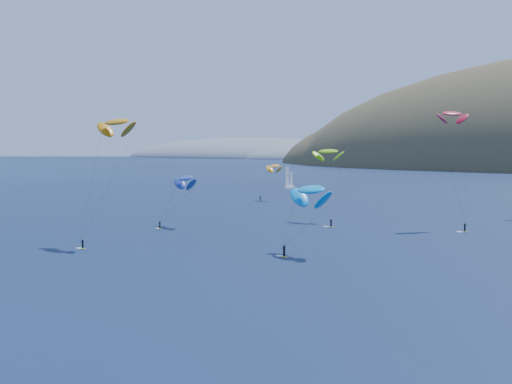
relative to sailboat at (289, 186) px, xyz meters
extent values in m
ellipsoid|color=#3D3526|center=(-55.21, 377.60, -8.11)|extent=(340.00, 240.00, 120.00)
ellipsoid|color=slate|center=(-395.21, 547.60, -4.51)|extent=(400.00, 240.00, 60.00)
ellipsoid|color=slate|center=(-255.21, 507.60, -3.55)|extent=(240.00, 180.00, 44.00)
cube|color=white|center=(0.00, -0.02, -0.57)|extent=(2.16, 7.32, 0.87)
cylinder|color=white|center=(0.00, 0.47, 4.52)|extent=(0.14, 0.14, 10.17)
cube|color=gold|center=(25.59, -60.32, -0.87)|extent=(1.32, 0.83, 0.07)
cylinder|color=black|center=(25.59, -60.32, -0.07)|extent=(0.30, 0.30, 1.36)
sphere|color=#8C6047|center=(25.59, -60.32, 0.72)|extent=(0.23, 0.23, 0.23)
ellipsoid|color=#F9A31D|center=(27.59, -54.77, 10.67)|extent=(8.48, 6.24, 4.29)
cube|color=gold|center=(57.90, -167.75, -0.87)|extent=(1.40, 0.50, 0.08)
cylinder|color=black|center=(57.90, -167.75, -0.01)|extent=(0.32, 0.32, 1.47)
sphere|color=#8C6047|center=(57.90, -167.75, 0.85)|extent=(0.25, 0.25, 0.25)
ellipsoid|color=#C4780D|center=(59.20, -159.98, 22.48)|extent=(9.71, 5.06, 5.25)
cube|color=gold|center=(79.78, -112.36, -0.87)|extent=(1.50, 0.54, 0.08)
cylinder|color=black|center=(79.78, -112.36, 0.06)|extent=(0.35, 0.35, 1.58)
sphere|color=#8C6047|center=(79.78, -112.36, 0.97)|extent=(0.26, 0.26, 0.26)
ellipsoid|color=#78BF11|center=(72.84, -101.05, 16.40)|extent=(8.21, 4.29, 4.44)
cube|color=gold|center=(93.49, -155.20, -0.86)|extent=(1.67, 1.13, 0.09)
cylinder|color=black|center=(93.49, -155.20, 0.16)|extent=(0.38, 0.38, 1.74)
sphere|color=#8C6047|center=(93.49, -155.20, 1.17)|extent=(0.29, 0.29, 0.29)
ellipsoid|color=#0083D5|center=(95.54, -149.66, 10.41)|extent=(11.43, 8.87, 5.79)
cube|color=gold|center=(108.12, -103.83, -0.87)|extent=(1.26, 1.44, 0.08)
cylinder|color=black|center=(108.12, -103.83, 0.07)|extent=(0.35, 0.35, 1.59)
sphere|color=#8C6047|center=(108.12, -103.83, 0.99)|extent=(0.27, 0.27, 0.27)
ellipsoid|color=red|center=(103.17, -98.92, 25.09)|extent=(7.53, 8.23, 4.27)
cube|color=gold|center=(49.25, -136.92, -0.87)|extent=(1.40, 0.93, 0.08)
cylinder|color=black|center=(49.25, -136.92, -0.02)|extent=(0.32, 0.32, 1.46)
sphere|color=#8C6047|center=(49.25, -136.92, 0.83)|extent=(0.24, 0.24, 0.24)
ellipsoid|color=navy|center=(50.76, -129.60, 10.32)|extent=(9.67, 7.36, 4.89)
camera|label=1|loc=(156.44, -257.35, 18.56)|focal=50.00mm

